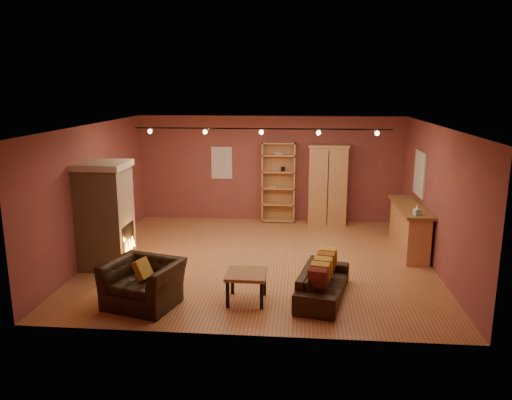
# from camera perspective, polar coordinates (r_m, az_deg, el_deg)

# --- Properties ---
(floor) EXTENTS (7.00, 7.00, 0.00)m
(floor) POSITION_cam_1_polar(r_m,az_deg,el_deg) (10.53, 0.49, -6.86)
(floor) COLOR #9C6137
(floor) RESTS_ON ground
(ceiling) EXTENTS (7.00, 7.00, 0.00)m
(ceiling) POSITION_cam_1_polar(r_m,az_deg,el_deg) (9.94, 0.52, 8.51)
(ceiling) COLOR #552E1A
(ceiling) RESTS_ON back_wall
(back_wall) EXTENTS (7.00, 0.02, 2.80)m
(back_wall) POSITION_cam_1_polar(r_m,az_deg,el_deg) (13.32, 1.62, 3.57)
(back_wall) COLOR brown
(back_wall) RESTS_ON floor
(left_wall) EXTENTS (0.02, 6.50, 2.80)m
(left_wall) POSITION_cam_1_polar(r_m,az_deg,el_deg) (10.98, -18.02, 0.92)
(left_wall) COLOR brown
(left_wall) RESTS_ON floor
(right_wall) EXTENTS (0.02, 6.50, 2.80)m
(right_wall) POSITION_cam_1_polar(r_m,az_deg,el_deg) (10.47, 19.98, 0.20)
(right_wall) COLOR brown
(right_wall) RESTS_ON floor
(fireplace) EXTENTS (1.01, 0.98, 2.12)m
(fireplace) POSITION_cam_1_polar(r_m,az_deg,el_deg) (10.34, -16.83, -1.65)
(fireplace) COLOR tan
(fireplace) RESTS_ON floor
(back_window) EXTENTS (0.56, 0.04, 0.86)m
(back_window) POSITION_cam_1_polar(r_m,az_deg,el_deg) (13.42, -3.94, 4.26)
(back_window) COLOR silver
(back_window) RESTS_ON back_wall
(bookcase) EXTENTS (0.87, 0.34, 2.14)m
(bookcase) POSITION_cam_1_polar(r_m,az_deg,el_deg) (13.26, 2.59, 2.14)
(bookcase) COLOR tan
(bookcase) RESTS_ON floor
(armoire) EXTENTS (1.04, 0.59, 2.10)m
(armoire) POSITION_cam_1_polar(r_m,az_deg,el_deg) (13.12, 8.16, 1.77)
(armoire) COLOR tan
(armoire) RESTS_ON floor
(bar_counter) EXTENTS (0.58, 2.16, 1.03)m
(bar_counter) POSITION_cam_1_polar(r_m,az_deg,el_deg) (11.43, 17.09, -3.07)
(bar_counter) COLOR tan
(bar_counter) RESTS_ON floor
(tissue_box) EXTENTS (0.13, 0.13, 0.21)m
(tissue_box) POSITION_cam_1_polar(r_m,az_deg,el_deg) (10.50, 17.94, -1.16)
(tissue_box) COLOR #8EC9E3
(tissue_box) RESTS_ON bar_counter
(right_window) EXTENTS (0.05, 0.90, 1.00)m
(right_window) POSITION_cam_1_polar(r_m,az_deg,el_deg) (11.75, 18.23, 2.89)
(right_window) COLOR silver
(right_window) RESTS_ON right_wall
(loveseat) EXTENTS (0.88, 1.85, 0.75)m
(loveseat) POSITION_cam_1_polar(r_m,az_deg,el_deg) (8.70, 7.67, -8.74)
(loveseat) COLOR black
(loveseat) RESTS_ON floor
(armchair) EXTENTS (1.31, 1.04, 1.01)m
(armchair) POSITION_cam_1_polar(r_m,az_deg,el_deg) (8.52, -12.80, -8.46)
(armchair) COLOR black
(armchair) RESTS_ON floor
(coffee_table) EXTENTS (0.68, 0.68, 0.51)m
(coffee_table) POSITION_cam_1_polar(r_m,az_deg,el_deg) (8.46, -1.09, -8.78)
(coffee_table) COLOR olive
(coffee_table) RESTS_ON floor
(track_rail) EXTENTS (5.20, 0.09, 0.13)m
(track_rail) POSITION_cam_1_polar(r_m,az_deg,el_deg) (10.14, 0.61, 7.98)
(track_rail) COLOR black
(track_rail) RESTS_ON ceiling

